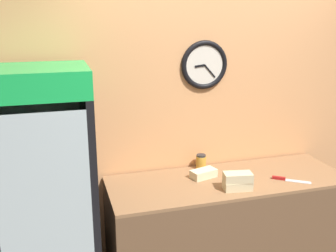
{
  "coord_description": "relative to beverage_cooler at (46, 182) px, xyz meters",
  "views": [
    {
      "loc": [
        -1.29,
        -1.79,
        2.16
      ],
      "look_at": [
        -0.49,
        0.97,
        1.33
      ],
      "focal_mm": 42.0,
      "sensor_mm": 36.0,
      "label": 1
    }
  ],
  "objects": [
    {
      "name": "wall_back",
      "position": [
        1.41,
        0.35,
        0.36
      ],
      "size": [
        5.2,
        0.1,
        2.7
      ],
      "color": "tan",
      "rests_on": "ground_plane"
    },
    {
      "name": "prep_counter",
      "position": [
        1.41,
        -0.05,
        -0.56
      ],
      "size": [
        1.95,
        0.69,
        0.87
      ],
      "color": "brown",
      "rests_on": "ground_plane"
    },
    {
      "name": "beverage_cooler",
      "position": [
        0.0,
        0.0,
        0.0
      ],
      "size": [
        0.67,
        0.68,
        1.83
      ],
      "color": "black",
      "rests_on": "ground_plane"
    },
    {
      "name": "sandwich_stack_bottom",
      "position": [
        1.4,
        -0.24,
        -0.09
      ],
      "size": [
        0.23,
        0.14,
        0.07
      ],
      "color": "beige",
      "rests_on": "prep_counter"
    },
    {
      "name": "sandwich_stack_middle",
      "position": [
        1.4,
        -0.24,
        -0.03
      ],
      "size": [
        0.23,
        0.15,
        0.07
      ],
      "color": "beige",
      "rests_on": "sandwich_stack_bottom"
    },
    {
      "name": "sandwich_flat_left",
      "position": [
        1.23,
        0.04,
        -0.09
      ],
      "size": [
        0.23,
        0.16,
        0.07
      ],
      "color": "beige",
      "rests_on": "prep_counter"
    },
    {
      "name": "chefs_knife",
      "position": [
        1.85,
        -0.2,
        -0.12
      ],
      "size": [
        0.27,
        0.2,
        0.02
      ],
      "color": "silver",
      "rests_on": "prep_counter"
    },
    {
      "name": "condiment_jar",
      "position": [
        1.28,
        0.23,
        -0.07
      ],
      "size": [
        0.09,
        0.09,
        0.13
      ],
      "color": "gold",
      "rests_on": "prep_counter"
    }
  ]
}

